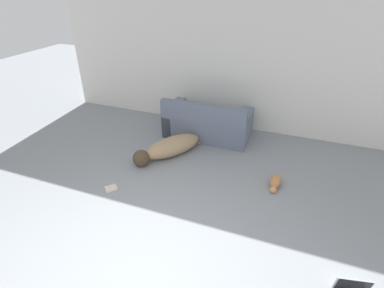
{
  "coord_description": "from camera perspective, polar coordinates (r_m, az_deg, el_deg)",
  "views": [
    {
      "loc": [
        1.29,
        -1.68,
        2.91
      ],
      "look_at": [
        -0.14,
        2.1,
        0.62
      ],
      "focal_mm": 28.0,
      "sensor_mm": 36.0,
      "label": 1
    }
  ],
  "objects": [
    {
      "name": "wall_back",
      "position": [
        6.25,
        8.46,
        14.23
      ],
      "size": [
        7.87,
        0.06,
        2.58
      ],
      "color": "silver",
      "rests_on": "ground_plane"
    },
    {
      "name": "cat",
      "position": [
        4.92,
        15.59,
        -7.01
      ],
      "size": [
        0.17,
        0.52,
        0.15
      ],
      "rotation": [
        0.0,
        0.0,
        4.68
      ],
      "color": "#BC7A47",
      "rests_on": "ground_plane"
    },
    {
      "name": "dog",
      "position": [
        5.47,
        -4.39,
        -0.68
      ],
      "size": [
        1.05,
        1.49,
        0.33
      ],
      "rotation": [
        0.0,
        0.0,
        4.14
      ],
      "color": "#A38460",
      "rests_on": "ground_plane"
    },
    {
      "name": "ground_plane",
      "position": [
        3.6,
        -10.8,
        -25.16
      ],
      "size": [
        20.0,
        20.0,
        0.0
      ],
      "primitive_type": "plane",
      "color": "gray"
    },
    {
      "name": "book_cream",
      "position": [
        4.88,
        -15.16,
        -8.15
      ],
      "size": [
        0.23,
        0.23,
        0.02
      ],
      "rotation": [
        0.0,
        0.0,
        0.83
      ],
      "color": "beige",
      "rests_on": "ground_plane"
    },
    {
      "name": "couch",
      "position": [
        6.08,
        2.96,
        3.85
      ],
      "size": [
        1.69,
        0.86,
        0.82
      ],
      "rotation": [
        0.0,
        0.0,
        3.14
      ],
      "color": "slate",
      "rests_on": "ground_plane"
    }
  ]
}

